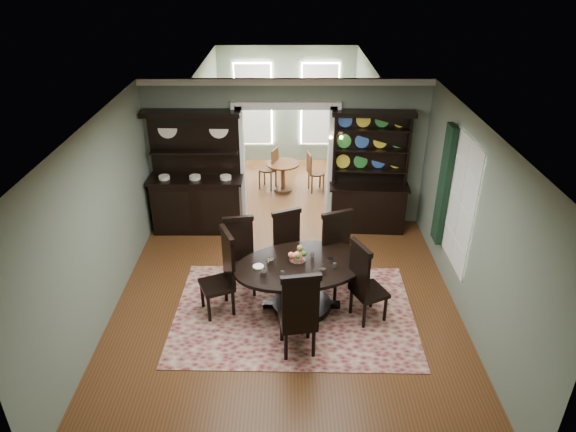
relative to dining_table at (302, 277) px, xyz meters
name	(u,v)px	position (x,y,z in m)	size (l,w,h in m)	color
room	(286,222)	(-0.25, -0.02, 0.99)	(5.51, 6.01, 3.01)	brown
parlor	(286,116)	(-0.25, 5.47, 0.93)	(3.51, 3.50, 3.01)	brown
doorway_trim	(286,149)	(-0.25, 2.93, 1.04)	(2.08, 0.25, 2.57)	white
right_window	(452,195)	(2.44, 0.86, 1.02)	(0.15, 1.47, 2.12)	white
wall_sconce	(336,138)	(0.70, 2.78, 1.31)	(0.27, 0.21, 0.21)	#AC952E
rug	(294,312)	(-0.12, -0.14, -0.58)	(3.75, 2.57, 0.01)	maroon
dining_table	(302,277)	(0.00, 0.00, 0.00)	(2.40, 2.40, 0.84)	black
centerpiece	(298,259)	(-0.07, 0.05, 0.32)	(1.29, 0.83, 0.21)	silver
chair_far_left	(240,253)	(-1.01, 0.56, 0.11)	(0.56, 0.54, 1.31)	black
chair_far_mid	(289,246)	(-0.20, 0.75, 0.12)	(0.64, 0.62, 1.33)	black
chair_far_right	(338,250)	(0.61, 0.55, 0.16)	(0.67, 0.65, 1.41)	black
chair_end_left	(223,271)	(-1.22, -0.04, 0.16)	(0.66, 0.67, 1.40)	black
chair_end_right	(364,281)	(0.92, -0.29, 0.14)	(0.65, 0.66, 1.37)	black
chair_near	(299,313)	(-0.07, -1.07, 0.16)	(0.59, 0.57, 1.42)	black
sideboard	(197,190)	(-2.03, 2.65, 0.27)	(1.85, 0.66, 2.44)	black
welsh_dresser	(368,188)	(1.39, 2.67, 0.30)	(1.59, 0.67, 2.44)	black
parlor_table	(283,173)	(-0.34, 4.45, -0.13)	(0.76, 0.76, 0.70)	#553518
parlor_chair_left	(270,167)	(-0.63, 4.60, -0.04)	(0.47, 0.46, 1.01)	#553518
parlor_chair_right	(314,171)	(0.38, 4.45, -0.08)	(0.43, 0.42, 0.95)	#553518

